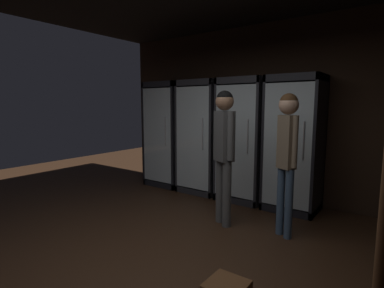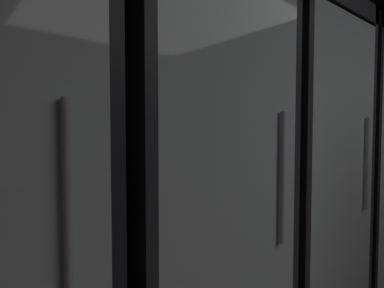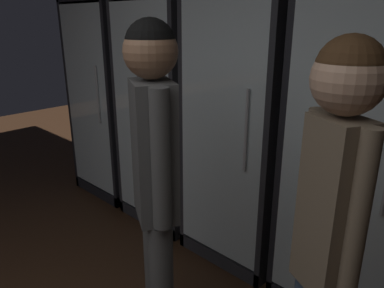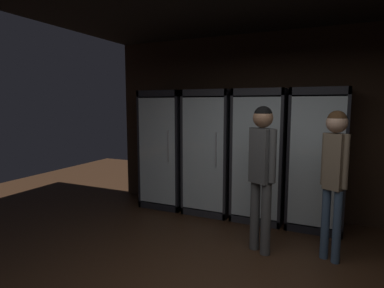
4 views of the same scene
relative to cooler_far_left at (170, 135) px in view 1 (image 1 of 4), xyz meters
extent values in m
plane|color=#352114|center=(1.96, -2.71, -0.94)|extent=(12.00, 12.00, 0.00)
cube|color=black|center=(1.96, 0.32, 0.46)|extent=(6.00, 0.06, 2.80)
cube|color=black|center=(0.00, 0.25, 0.03)|extent=(0.73, 0.04, 1.94)
cube|color=black|center=(-0.35, -0.05, 0.03)|extent=(0.04, 0.62, 1.94)
cube|color=black|center=(0.35, -0.05, 0.03)|extent=(0.04, 0.62, 1.94)
cube|color=black|center=(0.00, -0.05, 0.95)|extent=(0.73, 0.62, 0.10)
cube|color=black|center=(0.00, -0.05, -0.89)|extent=(0.73, 0.62, 0.10)
cube|color=white|center=(0.00, 0.22, 0.03)|extent=(0.65, 0.02, 1.70)
cube|color=silver|center=(0.00, -0.35, 0.03)|extent=(0.65, 0.02, 1.70)
cylinder|color=#B2B2B7|center=(0.22, -0.37, 0.12)|extent=(0.02, 0.02, 0.50)
cube|color=silver|center=(0.00, -0.05, -0.82)|extent=(0.63, 0.54, 0.02)
cylinder|color=#194723|center=(-0.23, 0.00, -0.72)|extent=(0.06, 0.06, 0.18)
cylinder|color=#194723|center=(-0.23, 0.00, -0.59)|extent=(0.02, 0.02, 0.08)
cylinder|color=tan|center=(-0.23, 0.00, -0.72)|extent=(0.07, 0.07, 0.06)
cylinder|color=#194723|center=(-0.08, -0.06, -0.71)|extent=(0.07, 0.07, 0.21)
cylinder|color=#194723|center=(-0.08, -0.06, -0.56)|extent=(0.02, 0.02, 0.09)
cylinder|color=beige|center=(-0.08, -0.06, -0.72)|extent=(0.08, 0.08, 0.08)
cylinder|color=#194723|center=(0.08, -0.04, -0.71)|extent=(0.08, 0.08, 0.21)
cylinder|color=#194723|center=(0.08, -0.04, -0.56)|extent=(0.03, 0.03, 0.08)
cylinder|color=white|center=(0.08, -0.04, -0.70)|extent=(0.08, 0.08, 0.08)
cylinder|color=gray|center=(0.24, -0.08, -0.70)|extent=(0.08, 0.08, 0.22)
cylinder|color=gray|center=(0.24, -0.08, -0.54)|extent=(0.03, 0.03, 0.09)
cylinder|color=#2D2D33|center=(0.24, -0.08, -0.71)|extent=(0.08, 0.08, 0.08)
cube|color=silver|center=(0.00, -0.05, -0.26)|extent=(0.63, 0.54, 0.02)
cylinder|color=#336B38|center=(-0.17, -0.04, -0.15)|extent=(0.07, 0.07, 0.19)
cylinder|color=#336B38|center=(-0.17, -0.04, -0.01)|extent=(0.02, 0.02, 0.10)
cylinder|color=white|center=(-0.17, -0.04, -0.16)|extent=(0.07, 0.07, 0.06)
cylinder|color=black|center=(0.16, 0.00, -0.13)|extent=(0.08, 0.08, 0.23)
cylinder|color=black|center=(0.16, 0.00, 0.03)|extent=(0.03, 0.03, 0.09)
cylinder|color=white|center=(0.16, 0.00, -0.13)|extent=(0.08, 0.08, 0.08)
cube|color=silver|center=(0.00, -0.05, 0.30)|extent=(0.63, 0.54, 0.02)
cylinder|color=#336B38|center=(-0.21, -0.03, 0.40)|extent=(0.06, 0.06, 0.19)
cylinder|color=#336B38|center=(-0.21, -0.03, 0.53)|extent=(0.02, 0.02, 0.07)
cylinder|color=white|center=(-0.21, -0.03, 0.38)|extent=(0.07, 0.07, 0.06)
cylinder|color=brown|center=(0.00, -0.06, 0.43)|extent=(0.06, 0.06, 0.23)
cylinder|color=brown|center=(0.00, -0.06, 0.59)|extent=(0.02, 0.02, 0.09)
cylinder|color=beige|center=(0.00, -0.06, 0.42)|extent=(0.07, 0.07, 0.07)
cylinder|color=black|center=(0.21, -0.03, 0.41)|extent=(0.07, 0.07, 0.19)
cylinder|color=black|center=(0.21, -0.03, 0.54)|extent=(0.02, 0.02, 0.08)
cylinder|color=tan|center=(0.21, -0.03, 0.39)|extent=(0.07, 0.07, 0.06)
cube|color=#2B2B30|center=(0.79, 0.25, 0.03)|extent=(0.73, 0.04, 1.94)
cube|color=#2B2B30|center=(0.44, -0.05, 0.03)|extent=(0.04, 0.62, 1.94)
cube|color=#2B2B30|center=(1.14, -0.05, 0.03)|extent=(0.04, 0.62, 1.94)
cube|color=#2B2B30|center=(0.79, -0.05, 0.95)|extent=(0.73, 0.62, 0.10)
cube|color=#2B2B30|center=(0.79, -0.05, -0.89)|extent=(0.73, 0.62, 0.10)
cube|color=white|center=(0.79, 0.22, 0.03)|extent=(0.65, 0.02, 1.70)
cube|color=silver|center=(0.79, -0.35, 0.03)|extent=(0.65, 0.02, 1.70)
cylinder|color=#B2B2B7|center=(1.01, -0.37, 0.12)|extent=(0.02, 0.02, 0.50)
cube|color=silver|center=(0.79, -0.05, -0.82)|extent=(0.63, 0.54, 0.02)
cylinder|color=black|center=(0.58, -0.08, -0.69)|extent=(0.06, 0.06, 0.24)
cylinder|color=black|center=(0.58, -0.08, -0.54)|extent=(0.02, 0.02, 0.06)
cylinder|color=#B2332D|center=(0.58, -0.08, -0.70)|extent=(0.06, 0.06, 0.09)
cylinder|color=#9EAD99|center=(0.79, -0.06, -0.72)|extent=(0.06, 0.06, 0.19)
cylinder|color=#9EAD99|center=(0.79, -0.06, -0.59)|extent=(0.02, 0.02, 0.08)
cylinder|color=tan|center=(0.79, -0.06, -0.72)|extent=(0.06, 0.06, 0.06)
cylinder|color=#9EAD99|center=(1.01, -0.01, -0.70)|extent=(0.07, 0.07, 0.23)
cylinder|color=#9EAD99|center=(1.01, -0.01, -0.53)|extent=(0.02, 0.02, 0.10)
cylinder|color=#2D2D33|center=(1.01, -0.01, -0.70)|extent=(0.07, 0.07, 0.08)
cube|color=silver|center=(0.79, -0.05, -0.26)|extent=(0.63, 0.54, 0.02)
cylinder|color=#9EAD99|center=(0.58, -0.02, -0.15)|extent=(0.08, 0.08, 0.20)
cylinder|color=#9EAD99|center=(0.58, -0.02, 0.00)|extent=(0.03, 0.03, 0.10)
cylinder|color=beige|center=(0.58, -0.02, -0.18)|extent=(0.08, 0.08, 0.08)
cylinder|color=#9EAD99|center=(0.79, -0.02, -0.15)|extent=(0.08, 0.08, 0.20)
cylinder|color=#9EAD99|center=(0.79, -0.02, 0.00)|extent=(0.03, 0.03, 0.09)
cylinder|color=white|center=(0.79, -0.02, -0.15)|extent=(0.08, 0.08, 0.07)
cylinder|color=gray|center=(0.99, -0.02, -0.15)|extent=(0.07, 0.07, 0.21)
cylinder|color=gray|center=(0.99, -0.02, 0.00)|extent=(0.02, 0.02, 0.09)
cylinder|color=tan|center=(0.99, -0.02, -0.18)|extent=(0.08, 0.08, 0.08)
cube|color=silver|center=(0.79, -0.05, 0.30)|extent=(0.63, 0.54, 0.02)
cylinder|color=gray|center=(0.63, -0.06, 0.43)|extent=(0.07, 0.07, 0.23)
cylinder|color=gray|center=(0.63, -0.06, 0.58)|extent=(0.02, 0.02, 0.06)
cylinder|color=tan|center=(0.63, -0.06, 0.42)|extent=(0.07, 0.07, 0.06)
cylinder|color=#9EAD99|center=(0.95, -0.07, 0.41)|extent=(0.07, 0.07, 0.20)
cylinder|color=#9EAD99|center=(0.95, -0.07, 0.55)|extent=(0.02, 0.02, 0.09)
cylinder|color=#B2332D|center=(0.95, -0.07, 0.40)|extent=(0.08, 0.08, 0.06)
cube|color=#2B2B30|center=(1.58, 0.25, 0.03)|extent=(0.73, 0.04, 1.94)
cube|color=#2B2B30|center=(1.23, -0.05, 0.03)|extent=(0.04, 0.62, 1.94)
cube|color=#2B2B30|center=(1.93, -0.05, 0.03)|extent=(0.04, 0.62, 1.94)
cube|color=#2B2B30|center=(1.58, -0.05, 0.95)|extent=(0.73, 0.62, 0.10)
cube|color=#2B2B30|center=(1.58, -0.05, -0.89)|extent=(0.73, 0.62, 0.10)
cube|color=white|center=(1.58, 0.22, 0.03)|extent=(0.65, 0.02, 1.70)
cube|color=silver|center=(1.58, -0.35, 0.03)|extent=(0.65, 0.02, 1.70)
cylinder|color=#B2B2B7|center=(1.80, -0.37, 0.12)|extent=(0.02, 0.02, 0.50)
cube|color=silver|center=(1.58, -0.05, -0.82)|extent=(0.63, 0.54, 0.02)
cylinder|color=#194723|center=(1.42, -0.03, -0.71)|extent=(0.08, 0.08, 0.21)
cylinder|color=#194723|center=(1.42, -0.03, -0.55)|extent=(0.02, 0.02, 0.09)
cylinder|color=tan|center=(1.42, -0.03, -0.71)|extent=(0.08, 0.08, 0.06)
cylinder|color=black|center=(1.74, 0.00, -0.70)|extent=(0.08, 0.08, 0.23)
cylinder|color=black|center=(1.74, 0.00, -0.54)|extent=(0.03, 0.03, 0.08)
cylinder|color=#B2332D|center=(1.74, 0.00, -0.71)|extent=(0.08, 0.08, 0.09)
cube|color=silver|center=(1.58, -0.05, -0.26)|extent=(0.63, 0.54, 0.02)
cylinder|color=brown|center=(1.42, 0.00, -0.14)|extent=(0.07, 0.07, 0.21)
cylinder|color=brown|center=(1.42, 0.00, 0.00)|extent=(0.02, 0.02, 0.08)
cylinder|color=beige|center=(1.42, 0.00, -0.17)|extent=(0.07, 0.07, 0.07)
cylinder|color=#336B38|center=(1.74, -0.03, -0.13)|extent=(0.07, 0.07, 0.23)
cylinder|color=#336B38|center=(1.74, -0.03, 0.02)|extent=(0.02, 0.02, 0.09)
cylinder|color=beige|center=(1.74, -0.03, -0.16)|extent=(0.07, 0.07, 0.08)
cube|color=silver|center=(1.58, -0.05, 0.30)|extent=(0.63, 0.54, 0.02)
cylinder|color=#336B38|center=(1.42, -0.06, 0.41)|extent=(0.08, 0.08, 0.20)
cylinder|color=#336B38|center=(1.42, -0.06, 0.55)|extent=(0.03, 0.03, 0.09)
cylinder|color=tan|center=(1.42, -0.06, 0.41)|extent=(0.08, 0.08, 0.07)
cylinder|color=#9EAD99|center=(1.73, -0.08, 0.42)|extent=(0.06, 0.06, 0.21)
cylinder|color=#9EAD99|center=(1.73, -0.08, 0.55)|extent=(0.02, 0.02, 0.07)
cylinder|color=#2D2D33|center=(1.73, -0.08, 0.41)|extent=(0.07, 0.07, 0.05)
cube|color=black|center=(2.37, 0.25, 0.03)|extent=(0.73, 0.04, 1.94)
cube|color=black|center=(2.02, -0.05, 0.03)|extent=(0.04, 0.62, 1.94)
cube|color=black|center=(2.72, -0.05, 0.03)|extent=(0.04, 0.62, 1.94)
cube|color=black|center=(2.37, -0.05, 0.95)|extent=(0.73, 0.62, 0.10)
cube|color=black|center=(2.37, -0.05, -0.89)|extent=(0.73, 0.62, 0.10)
cube|color=white|center=(2.37, 0.22, 0.03)|extent=(0.65, 0.02, 1.70)
cube|color=silver|center=(2.37, -0.35, 0.03)|extent=(0.65, 0.02, 1.70)
cylinder|color=#B2B2B7|center=(2.59, -0.37, 0.12)|extent=(0.02, 0.02, 0.50)
cube|color=silver|center=(2.37, -0.05, -0.82)|extent=(0.63, 0.54, 0.02)
cylinder|color=#194723|center=(2.16, 0.00, -0.70)|extent=(0.06, 0.06, 0.23)
cylinder|color=#194723|center=(2.16, 0.00, -0.53)|extent=(0.02, 0.02, 0.10)
cylinder|color=#B2332D|center=(2.16, 0.00, -0.73)|extent=(0.07, 0.07, 0.07)
cylinder|color=gray|center=(2.37, -0.01, -0.70)|extent=(0.08, 0.08, 0.23)
cylinder|color=gray|center=(2.37, -0.01, -0.55)|extent=(0.02, 0.02, 0.06)
cylinder|color=#2D2D33|center=(2.37, -0.01, -0.70)|extent=(0.08, 0.08, 0.09)
cylinder|color=brown|center=(2.58, -0.04, -0.72)|extent=(0.07, 0.07, 0.18)
cylinder|color=brown|center=(2.58, -0.04, -0.60)|extent=(0.02, 0.02, 0.07)
cylinder|color=beige|center=(2.58, -0.04, -0.73)|extent=(0.07, 0.07, 0.07)
cube|color=silver|center=(2.37, -0.05, -0.26)|extent=(0.63, 0.54, 0.02)
cylinder|color=#194723|center=(2.12, -0.09, -0.15)|extent=(0.07, 0.07, 0.21)
cylinder|color=#194723|center=(2.12, -0.09, -0.01)|extent=(0.03, 0.03, 0.07)
cylinder|color=#B2332D|center=(2.12, -0.09, -0.15)|extent=(0.08, 0.08, 0.08)
cylinder|color=#194723|center=(2.28, -0.10, -0.14)|extent=(0.07, 0.07, 0.23)
cylinder|color=#194723|center=(2.28, -0.10, 0.01)|extent=(0.03, 0.03, 0.07)
cylinder|color=#2D2D33|center=(2.28, -0.10, -0.16)|extent=(0.08, 0.08, 0.08)
cylinder|color=black|center=(2.45, 0.00, -0.16)|extent=(0.08, 0.08, 0.18)
cylinder|color=black|center=(2.45, 0.00, -0.02)|extent=(0.03, 0.03, 0.08)
cylinder|color=#B2332D|center=(2.45, 0.00, -0.18)|extent=(0.08, 0.08, 0.06)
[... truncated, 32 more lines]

